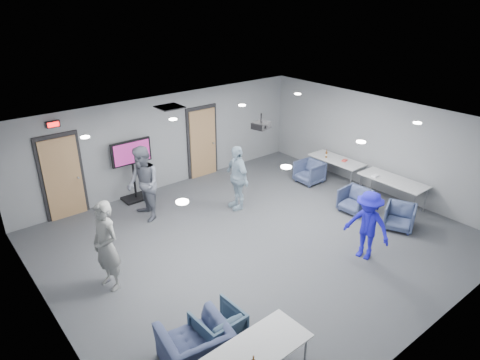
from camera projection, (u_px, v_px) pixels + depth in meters
floor at (257, 240)px, 9.97m from camera, size 9.00×9.00×0.00m
ceiling at (260, 129)px, 8.86m from camera, size 9.00×9.00×0.00m
wall_back at (167, 142)px, 12.25m from camera, size 9.00×0.02×2.70m
wall_front at (429, 274)px, 6.58m from camera, size 9.00×0.02×2.70m
wall_left at (47, 263)px, 6.84m from camera, size 0.02×8.00×2.70m
wall_right at (379, 145)px, 12.00m from camera, size 0.02×8.00×2.70m
door_left at (63, 178)px, 10.62m from camera, size 1.06×0.17×2.24m
door_right at (202, 143)px, 13.03m from camera, size 1.06×0.17×2.24m
exit_sign at (53, 124)px, 10.04m from camera, size 0.32×0.08×0.16m
hvac_diffuser at (170, 107)px, 10.57m from camera, size 0.60×0.60×0.03m
downlights at (260, 130)px, 8.87m from camera, size 6.18×3.78×0.02m
person_a at (106, 246)px, 8.08m from camera, size 0.57×0.74×1.83m
person_b at (143, 184)px, 10.53m from camera, size 0.81×1.00×1.91m
person_c at (237, 178)px, 11.12m from camera, size 0.59×1.08×1.74m
person_d at (367, 225)px, 9.04m from camera, size 0.76×1.10×1.56m
chair_right_a at (309, 172)px, 12.81m from camera, size 0.74×0.72×0.67m
chair_right_b at (355, 200)px, 11.13m from camera, size 0.74×0.72×0.63m
chair_right_c at (400, 217)px, 10.34m from camera, size 0.90×0.89×0.62m
chair_front_a at (218, 328)px, 6.92m from camera, size 0.74×0.76×0.67m
chair_front_b at (195, 345)px, 6.60m from camera, size 1.15×1.04×0.67m
table_right_a at (337, 161)px, 12.71m from camera, size 0.70×1.68×0.73m
table_right_b at (393, 181)px, 11.36m from camera, size 0.75×1.79×0.73m
table_front_left at (253, 353)px, 6.01m from camera, size 1.78×0.78×0.73m
bottle_right at (326, 155)px, 12.78m from camera, size 0.07×0.07×0.26m
snack_box at (345, 160)px, 12.54m from camera, size 0.19×0.15×0.04m
wrapper at (375, 176)px, 11.51m from camera, size 0.19×0.13×0.04m
tv_stand at (133, 167)px, 11.53m from camera, size 1.12×0.53×1.71m
projector at (261, 125)px, 10.12m from camera, size 0.46×0.41×0.37m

